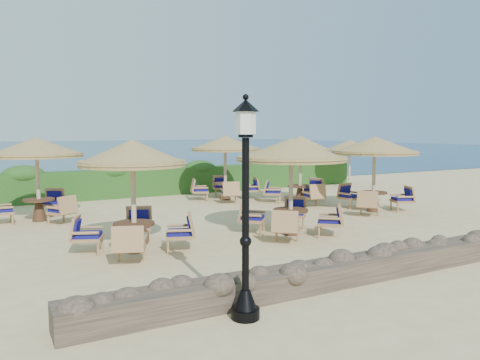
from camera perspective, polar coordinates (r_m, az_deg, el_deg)
The scene contains 12 objects.
ground at distance 15.45m, azimuth 4.08°, elevation -4.65°, with size 120.00×120.00×0.00m, color #D1BB84.
sea at distance 83.27m, azimuth -22.65°, elevation 3.58°, with size 160.00×160.00×0.00m, color #0B274C.
hedge at distance 21.73m, azimuth -6.10°, elevation 0.02°, with size 18.00×0.90×1.20m, color #1D4315.
stone_wall at distance 10.81m, azimuth 22.14°, elevation -8.53°, with size 15.00×0.65×0.44m, color brown.
lamp_post at distance 7.00m, azimuth 0.68°, elevation -4.68°, with size 0.44×0.44×3.31m.
extra_parasol at distance 24.06m, azimuth 13.28°, elevation 4.22°, with size 2.30×2.30×2.41m.
cafe_set_0 at distance 11.16m, azimuth -12.92°, elevation 0.13°, with size 2.86×2.86×2.65m.
cafe_set_1 at distance 12.79m, azimuth 6.25°, elevation 1.61°, with size 3.03×3.03×2.65m.
cafe_set_2 at distance 17.08m, azimuth 16.08°, elevation 2.76°, with size 3.00×3.00×2.65m.
cafe_set_3 at distance 16.02m, azimuth -23.52°, elevation 2.19°, with size 2.86×2.86×2.65m.
cafe_set_4 at distance 19.33m, azimuth -1.82°, elevation 2.97°, with size 2.88×2.88×2.65m.
cafe_set_5 at distance 18.55m, azimuth 7.36°, elevation 2.68°, with size 2.76×2.61×2.65m.
Camera 1 is at (-8.13, -12.82, 2.85)m, focal length 35.00 mm.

